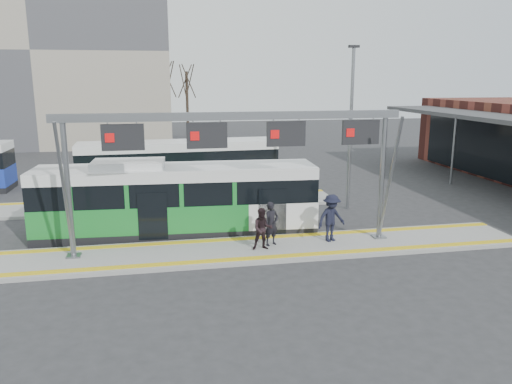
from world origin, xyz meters
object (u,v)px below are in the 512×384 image
(passenger_b, at_px, (263,229))
(passenger_c, at_px, (331,218))
(passenger_a, at_px, (271,224))
(hero_bus, at_px, (177,200))
(gantry, at_px, (238,140))

(passenger_b, height_order, passenger_c, passenger_c)
(passenger_a, bearing_deg, hero_bus, 116.00)
(gantry, xyz_separation_m, passenger_a, (1.28, -0.04, -3.28))
(gantry, height_order, hero_bus, gantry)
(hero_bus, distance_m, passenger_a, 4.50)
(gantry, relative_size, hero_bus, 1.10)
(hero_bus, distance_m, passenger_c, 6.60)
(gantry, xyz_separation_m, passenger_c, (3.74, -0.03, -3.19))
(passenger_a, bearing_deg, gantry, 151.85)
(hero_bus, xyz_separation_m, passenger_c, (6.00, -2.72, -0.37))
(hero_bus, relative_size, passenger_a, 6.85)
(gantry, height_order, passenger_a, gantry)
(passenger_a, distance_m, passenger_b, 0.63)
(passenger_c, bearing_deg, passenger_b, 172.22)
(gantry, relative_size, passenger_c, 6.78)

